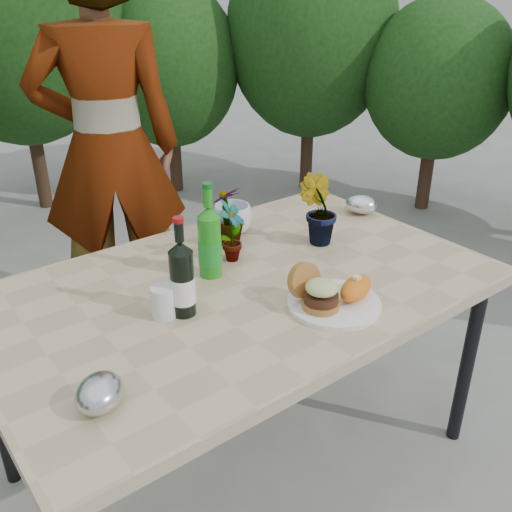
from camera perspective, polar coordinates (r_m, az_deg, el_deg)
ground at (r=2.29m, az=-1.29°, el=-19.33°), size 80.00×80.00×0.00m
patio_table at (r=1.85m, az=-1.51°, el=-4.30°), size 1.60×1.00×0.75m
shrub_hedge at (r=3.15m, az=-18.36°, el=16.93°), size 6.88×5.23×2.44m
dinner_plate at (r=1.72m, az=7.80°, el=-4.73°), size 0.28×0.28×0.01m
burger_stack at (r=1.67m, az=6.11°, el=-3.53°), size 0.11×0.16×0.11m
sweet_potato at (r=1.73m, az=9.95°, el=-3.18°), size 0.17×0.12×0.06m
grilled_veg at (r=1.78m, az=6.14°, el=-2.78°), size 0.08×0.05×0.03m
wine_bottle at (r=1.63m, az=-7.40°, el=-2.38°), size 0.07×0.07×0.30m
sparkling_water at (r=1.83m, az=-4.65°, el=1.33°), size 0.08×0.08×0.32m
plastic_cup at (r=1.66m, az=-9.23°, el=-4.56°), size 0.07×0.07×0.09m
seedling_left at (r=1.92m, az=-2.46°, el=2.48°), size 0.14×0.12×0.22m
seedling_mid at (r=2.06m, az=6.20°, el=4.59°), size 0.17×0.18×0.25m
seedling_right at (r=2.06m, az=-2.89°, el=4.09°), size 0.14×0.14×0.21m
blue_bowl at (r=2.15m, az=-2.37°, el=3.70°), size 0.17×0.17×0.11m
foil_packet_left at (r=1.38m, az=-15.36°, el=-13.05°), size 0.17×0.17×0.08m
foil_packet_right at (r=2.38m, az=10.46°, el=5.12°), size 0.16×0.17×0.08m
person at (r=2.72m, az=-14.53°, el=10.26°), size 0.79×0.67×1.83m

